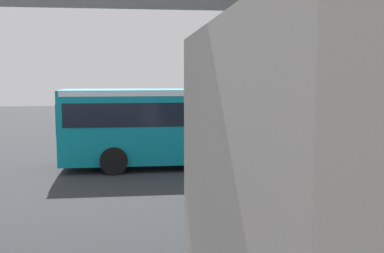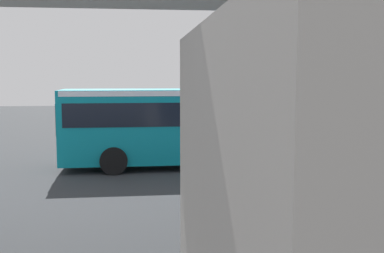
% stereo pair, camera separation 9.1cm
% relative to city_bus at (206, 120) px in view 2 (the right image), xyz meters
% --- Properties ---
extents(ground, '(80.00, 80.00, 0.00)m').
position_rel_city_bus_xyz_m(ground, '(-0.54, -0.92, -1.88)').
color(ground, '#2D3033').
extents(city_bus, '(11.54, 2.85, 3.15)m').
position_rel_city_bus_xyz_m(city_bus, '(0.00, 0.00, 0.00)').
color(city_bus, '#0C8493').
rests_on(city_bus, ground).
extents(pedestrian, '(0.38, 0.38, 1.79)m').
position_rel_city_bus_xyz_m(pedestrian, '(-1.11, -5.10, -1.00)').
color(pedestrian, '#2D2D38').
rests_on(pedestrian, ground).
extents(traffic_sign, '(0.08, 0.60, 2.80)m').
position_rel_city_bus_xyz_m(traffic_sign, '(4.85, -5.20, 0.01)').
color(traffic_sign, slate).
rests_on(traffic_sign, ground).
extents(lane_dash_leftmost, '(2.00, 0.20, 0.01)m').
position_rel_city_bus_xyz_m(lane_dash_leftmost, '(-6.54, -3.88, -1.88)').
color(lane_dash_leftmost, silver).
rests_on(lane_dash_leftmost, ground).
extents(lane_dash_left, '(2.00, 0.20, 0.01)m').
position_rel_city_bus_xyz_m(lane_dash_left, '(-2.54, -3.88, -1.88)').
color(lane_dash_left, silver).
rests_on(lane_dash_left, ground).
extents(lane_dash_centre, '(2.00, 0.20, 0.01)m').
position_rel_city_bus_xyz_m(lane_dash_centre, '(1.46, -3.88, -1.88)').
color(lane_dash_centre, silver).
rests_on(lane_dash_centre, ground).
extents(lane_dash_right, '(2.00, 0.20, 0.01)m').
position_rel_city_bus_xyz_m(lane_dash_right, '(5.46, -3.88, -1.88)').
color(lane_dash_right, silver).
rests_on(lane_dash_right, ground).
extents(pedestrian_overpass, '(31.56, 2.60, 6.64)m').
position_rel_city_bus_xyz_m(pedestrian_overpass, '(-0.54, 10.19, 3.07)').
color(pedestrian_overpass, '#B2ADA5').
rests_on(pedestrian_overpass, ground).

